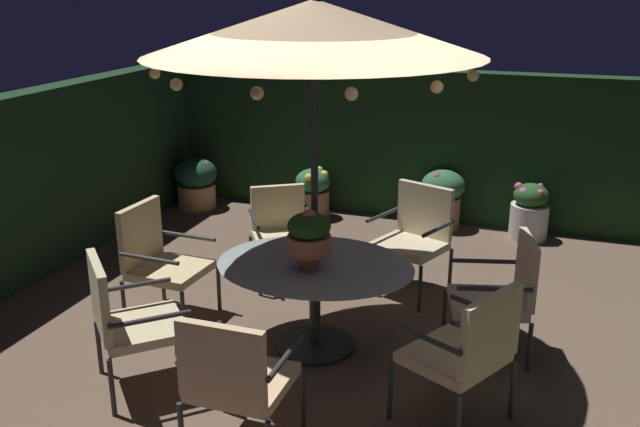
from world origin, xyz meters
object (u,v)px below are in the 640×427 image
potted_plant_right_far (529,211)px  potted_plant_back_left (196,182)px  centerpiece_planter (309,235)px  patio_chair_north (127,316)px  patio_umbrella (314,28)px  patio_chair_south (415,232)px  patio_chair_southwest (281,228)px  patio_chair_west (159,256)px  patio_chair_northeast (235,376)px  patio_dining_table (315,281)px  patio_chair_southeast (502,290)px  potted_plant_back_center (313,192)px  potted_plant_left_near (443,196)px  patio_chair_east (468,348)px

potted_plant_right_far → potted_plant_back_left: same height
centerpiece_planter → patio_chair_north: size_ratio=0.47×
patio_umbrella → potted_plant_right_far: size_ratio=4.28×
patio_chair_south → potted_plant_right_far: bearing=62.5°
patio_chair_southwest → potted_plant_right_far: size_ratio=1.39×
patio_chair_west → potted_plant_back_left: (-1.23, 2.91, -0.23)m
patio_chair_northeast → patio_chair_north: bearing=156.9°
patio_dining_table → patio_chair_north: 1.47m
patio_chair_southeast → potted_plant_back_center: (-2.55, 2.76, -0.23)m
patio_chair_southwest → potted_plant_left_near: 2.40m
patio_chair_southwest → potted_plant_left_near: size_ratio=1.30×
patio_chair_northeast → potted_plant_left_near: bearing=84.4°
centerpiece_planter → patio_chair_west: centerpiece_planter is taller
patio_chair_east → patio_chair_southwest: (-2.08, 1.91, -0.06)m
centerpiece_planter → patio_chair_northeast: (0.00, -1.34, -0.45)m
patio_chair_north → potted_plant_back_left: (-1.63, 4.01, -0.24)m
potted_plant_back_center → patio_chair_west: bearing=-96.4°
patio_chair_northeast → patio_umbrella: bearing=90.0°
patio_umbrella → patio_chair_east: (1.30, -0.68, -1.94)m
centerpiece_planter → patio_chair_north: centerpiece_planter is taller
patio_chair_northeast → patio_chair_southwest: size_ratio=1.09×
potted_plant_right_far → potted_plant_back_center: bearing=-178.6°
patio_dining_table → centerpiece_planter: bearing=-90.3°
patio_chair_northeast → patio_chair_south: bearing=79.5°
potted_plant_left_near → patio_chair_southwest: bearing=-121.5°
patio_dining_table → patio_chair_north: bearing=-136.6°
patio_chair_west → potted_plant_back_left: size_ratio=1.57×
patio_chair_west → potted_plant_back_center: (0.34, 3.05, -0.25)m
patio_chair_southeast → potted_plant_left_near: 3.06m
patio_chair_southeast → patio_chair_north: bearing=-150.9°
patio_chair_south → patio_chair_southwest: size_ratio=1.12×
patio_chair_north → patio_chair_southeast: patio_chair_north is taller
patio_umbrella → patio_chair_southwest: 2.48m
patio_chair_southeast → potted_plant_right_far: patio_chair_southeast is taller
patio_chair_east → patio_chair_southeast: size_ratio=1.02×
patio_umbrella → patio_chair_southwest: size_ratio=3.07×
patio_dining_table → patio_chair_southeast: size_ratio=1.59×
patio_chair_east → potted_plant_back_left: patio_chair_east is taller
patio_dining_table → patio_chair_west: bearing=176.7°
patio_chair_northeast → patio_chair_southwest: bearing=106.3°
patio_chair_southeast → patio_chair_west: 2.90m
patio_chair_south → potted_plant_right_far: patio_chair_south is taller
patio_chair_east → patio_chair_southwest: size_ratio=1.11×
patio_chair_west → potted_plant_back_left: 3.17m
patio_chair_northeast → potted_plant_back_center: 4.75m
centerpiece_planter → patio_chair_south: (0.53, 1.49, -0.43)m
patio_umbrella → patio_chair_south: (0.53, 1.36, -1.94)m
patio_chair_west → potted_plant_left_near: bearing=58.7°
patio_chair_northeast → potted_plant_right_far: 4.90m
patio_umbrella → centerpiece_planter: (-0.00, -0.13, -1.51)m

